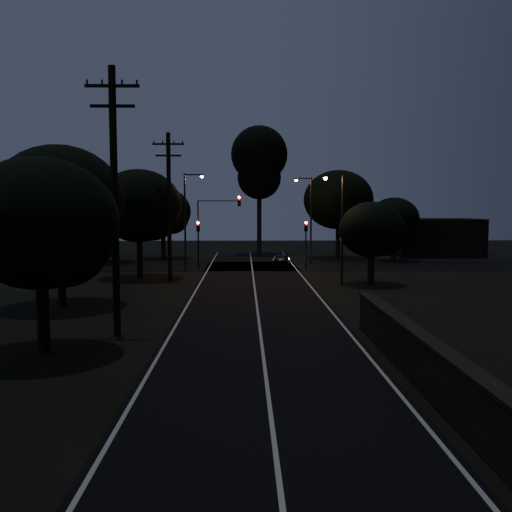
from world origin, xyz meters
name	(u,v)px	position (x,y,z in m)	size (l,w,h in m)	color
road_surface	(254,282)	(0.00, 31.12, 0.01)	(60.00, 70.00, 0.03)	black
utility_pole_mid	(114,197)	(-6.00, 15.00, 5.74)	(2.20, 0.30, 11.00)	black
utility_pole_far	(169,204)	(-6.00, 32.00, 5.48)	(2.20, 0.30, 10.50)	black
tree_left_b	(45,227)	(-7.80, 11.89, 4.63)	(5.62, 5.62, 7.14)	black
tree_left_c	(63,202)	(-10.26, 21.86, 5.56)	(6.81, 6.81, 8.60)	black
tree_left_d	(142,208)	(-8.27, 33.87, 5.25)	(6.38, 6.38, 8.09)	black
tree_far_nw	(165,213)	(-8.80, 49.88, 4.69)	(5.72, 5.72, 7.24)	black
tree_far_w	(106,210)	(-13.79, 45.88, 4.99)	(6.02, 6.02, 7.68)	black
tree_far_ne	(341,201)	(9.25, 49.86, 5.86)	(7.15, 7.15, 9.05)	black
tree_far_e	(396,220)	(14.17, 46.90, 4.02)	(4.89, 4.89, 6.21)	black
tree_right_a	(374,231)	(8.16, 29.91, 3.67)	(4.46, 4.46, 5.67)	black
tall_pine	(259,162)	(1.00, 55.00, 10.24)	(6.25, 6.25, 14.21)	black
building_left	(62,236)	(-20.00, 52.00, 2.20)	(10.00, 8.00, 4.40)	black
building_right	(434,237)	(20.00, 53.00, 2.00)	(9.00, 7.00, 4.00)	black
signal_left	(198,236)	(-4.60, 39.99, 2.84)	(0.28, 0.35, 4.10)	black
signal_right	(306,236)	(4.60, 39.99, 2.84)	(0.28, 0.35, 4.10)	black
signal_mast	(218,218)	(-2.91, 39.99, 4.34)	(3.70, 0.35, 6.25)	black
streetlight_a	(187,215)	(-5.31, 38.00, 4.64)	(1.66, 0.26, 8.00)	black
streetlight_b	(309,214)	(5.31, 44.00, 4.64)	(1.66, 0.26, 8.00)	black
streetlight_c	(340,221)	(5.83, 30.00, 4.35)	(1.46, 0.26, 7.50)	black
car	(281,261)	(2.53, 40.42, 0.63)	(1.50, 3.72, 1.27)	black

